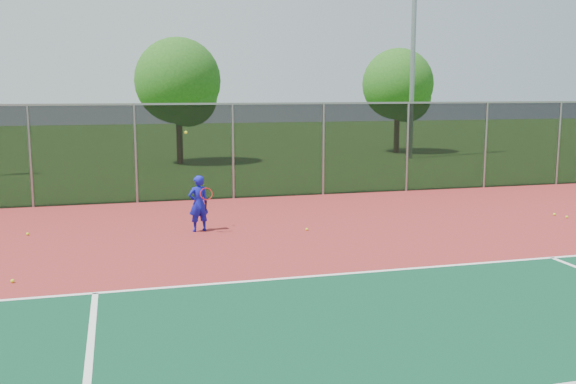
# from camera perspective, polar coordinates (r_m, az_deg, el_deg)

# --- Properties ---
(ground) EXTENTS (120.00, 120.00, 0.00)m
(ground) POSITION_cam_1_polar(r_m,az_deg,el_deg) (10.86, 23.54, -10.16)
(ground) COLOR #2B5719
(ground) RESTS_ON ground
(court_apron) EXTENTS (30.00, 20.00, 0.02)m
(court_apron) POSITION_cam_1_polar(r_m,az_deg,el_deg) (12.39, 17.77, -7.43)
(court_apron) COLOR maroon
(court_apron) RESTS_ON ground
(fence_back) EXTENTS (30.00, 0.06, 3.03)m
(fence_back) POSITION_cam_1_polar(r_m,az_deg,el_deg) (21.08, 3.16, 3.93)
(fence_back) COLOR black
(fence_back) RESTS_ON court_apron
(tennis_player) EXTENTS (0.59, 0.63, 2.45)m
(tennis_player) POSITION_cam_1_polar(r_m,az_deg,el_deg) (15.74, -7.96, -1.00)
(tennis_player) COLOR #1316B5
(tennis_player) RESTS_ON court_apron
(practice_ball_0) EXTENTS (0.07, 0.07, 0.07)m
(practice_ball_0) POSITION_cam_1_polar(r_m,az_deg,el_deg) (12.59, -23.29, -7.28)
(practice_ball_0) COLOR #D7EF1B
(practice_ball_0) RESTS_ON court_apron
(practice_ball_1) EXTENTS (0.07, 0.07, 0.07)m
(practice_ball_1) POSITION_cam_1_polar(r_m,az_deg,el_deg) (18.86, 23.54, -2.04)
(practice_ball_1) COLOR #D7EF1B
(practice_ball_1) RESTS_ON court_apron
(practice_ball_2) EXTENTS (0.07, 0.07, 0.07)m
(practice_ball_2) POSITION_cam_1_polar(r_m,az_deg,el_deg) (16.47, -22.14, -3.48)
(practice_ball_2) COLOR #D7EF1B
(practice_ball_2) RESTS_ON court_apron
(practice_ball_4) EXTENTS (0.07, 0.07, 0.07)m
(practice_ball_4) POSITION_cam_1_polar(r_m,az_deg,el_deg) (19.13, 22.60, -1.84)
(practice_ball_4) COLOR #D7EF1B
(practice_ball_4) RESTS_ON court_apron
(practice_ball_5) EXTENTS (0.07, 0.07, 0.07)m
(practice_ball_5) POSITION_cam_1_polar(r_m,az_deg,el_deg) (15.77, 1.69, -3.33)
(practice_ball_5) COLOR #D7EF1B
(practice_ball_5) RESTS_ON court_apron
(floodlight_n) EXTENTS (0.90, 0.40, 13.26)m
(floodlight_n) POSITION_cam_1_polar(r_m,az_deg,el_deg) (33.45, 11.16, 15.70)
(floodlight_n) COLOR gray
(floodlight_n) RESTS_ON ground
(tree_back_left) EXTENTS (4.00, 4.00, 5.88)m
(tree_back_left) POSITION_cam_1_polar(r_m,az_deg,el_deg) (30.59, -9.54, 9.38)
(tree_back_left) COLOR #3D2716
(tree_back_left) RESTS_ON ground
(tree_back_mid) EXTENTS (3.90, 3.90, 5.73)m
(tree_back_mid) POSITION_cam_1_polar(r_m,az_deg,el_deg) (36.10, 9.93, 9.14)
(tree_back_mid) COLOR #3D2716
(tree_back_mid) RESTS_ON ground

